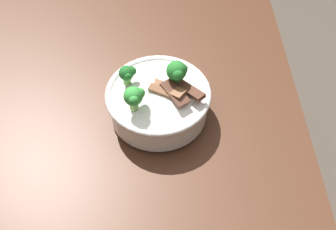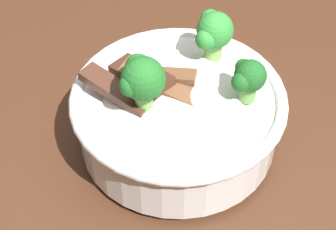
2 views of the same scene
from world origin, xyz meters
TOP-DOWN VIEW (x-y plane):
  - dining_table at (0.00, 0.00)m, footprint 1.42×0.79m
  - rice_bowl at (-0.09, 0.09)m, footprint 0.21×0.21m

SIDE VIEW (x-z plane):
  - dining_table at x=0.00m, z-range 0.25..1.06m
  - rice_bowl at x=-0.09m, z-range 0.78..0.92m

